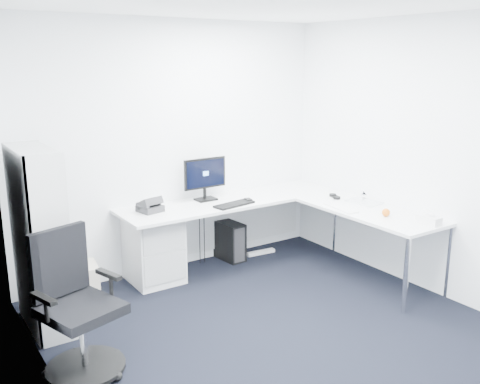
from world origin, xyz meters
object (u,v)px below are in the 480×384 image
l_desk (253,240)px  bookshelf (40,240)px  task_chair (81,306)px  monitor (205,179)px  laptop (365,191)px

l_desk → bookshelf: size_ratio=1.66×
l_desk → task_chair: 2.31m
bookshelf → monitor: 1.94m
l_desk → task_chair: size_ratio=2.43×
bookshelf → task_chair: size_ratio=1.46×
l_desk → monitor: bearing=121.4°
bookshelf → monitor: size_ratio=3.14×
l_desk → laptop: (1.08, -0.56, 0.51)m
task_chair → l_desk: bearing=5.0°
l_desk → task_chair: (-2.13, -0.87, 0.16)m
bookshelf → task_chair: 0.95m
task_chair → monitor: monitor is taller
l_desk → bookshelf: bearing=178.7°
task_chair → laptop: (3.21, 0.31, 0.35)m
monitor → laptop: (1.38, -1.04, -0.11)m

